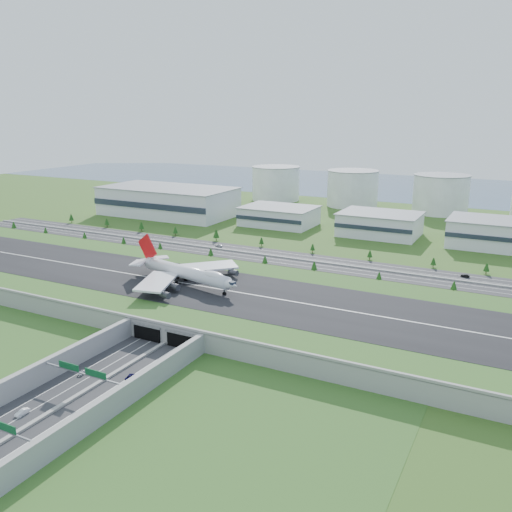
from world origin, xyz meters
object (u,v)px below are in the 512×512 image
at_px(boeing_747, 185,272).
at_px(car_5, 465,276).
at_px(car_7, 219,245).
at_px(fuel_tank_a, 276,184).
at_px(car_2, 130,377).
at_px(car_4, 149,241).
at_px(car_0, 82,372).
at_px(car_1, 22,412).

xyz_separation_m(boeing_747, car_5, (121.12, 104.60, -13.29)).
relative_size(boeing_747, car_7, 11.80).
height_order(fuel_tank_a, car_2, fuel_tank_a).
relative_size(car_5, car_7, 0.82).
bearing_deg(car_4, car_0, -162.21).
bearing_deg(car_0, car_7, 94.54).
xyz_separation_m(boeing_747, car_0, (13.10, -85.13, -13.36)).
relative_size(boeing_747, car_1, 14.46).
bearing_deg(car_1, car_5, 67.24).
height_order(car_0, car_5, car_5).
height_order(boeing_747, car_1, boeing_747).
distance_m(car_0, car_1, 28.86).
xyz_separation_m(fuel_tank_a, car_5, (217.73, -205.71, -16.57)).
height_order(fuel_tank_a, car_5, fuel_tank_a).
distance_m(fuel_tank_a, car_1, 439.20).
xyz_separation_m(car_1, car_7, (-58.45, 216.06, 0.06)).
distance_m(fuel_tank_a, car_0, 410.72).
bearing_deg(car_2, car_4, -69.62).
distance_m(car_1, car_5, 242.32).
bearing_deg(fuel_tank_a, car_2, -71.91).
bearing_deg(fuel_tank_a, car_7, -75.36).
distance_m(car_2, car_5, 205.17).
bearing_deg(car_1, car_0, 99.02).
relative_size(car_4, car_7, 0.73).
relative_size(car_1, car_7, 0.82).
bearing_deg(car_7, boeing_747, 40.61).
bearing_deg(car_7, car_0, 34.61).
xyz_separation_m(car_4, car_7, (51.86, 12.95, 0.13)).
height_order(car_0, car_4, car_0).
height_order(car_2, car_5, car_5).
height_order(car_2, car_4, car_4).
bearing_deg(car_2, fuel_tank_a, -88.01).
relative_size(car_0, car_5, 0.88).
relative_size(fuel_tank_a, car_2, 9.68).
bearing_deg(car_5, car_7, -82.41).
height_order(car_0, car_2, car_0).
distance_m(car_0, car_7, 195.37).
height_order(boeing_747, car_4, boeing_747).
bearing_deg(fuel_tank_a, car_4, -89.36).
relative_size(car_1, car_5, 0.99).
bearing_deg(car_5, car_4, -79.17).
bearing_deg(boeing_747, car_5, 53.36).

